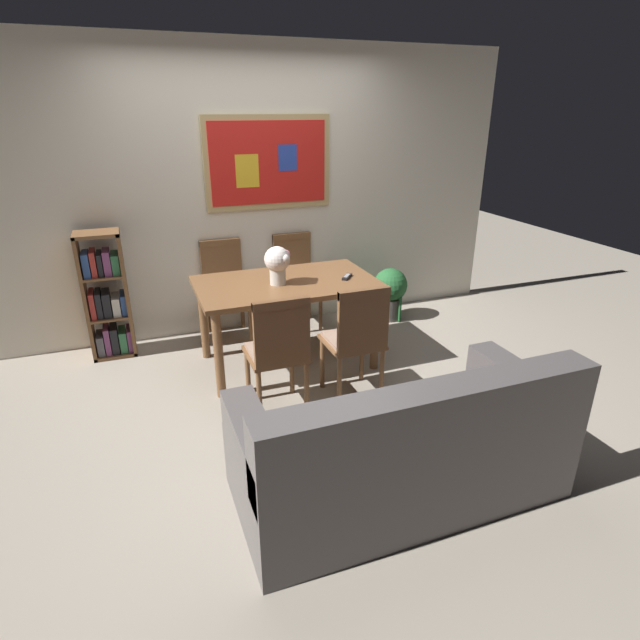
{
  "coord_description": "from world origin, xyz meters",
  "views": [
    {
      "loc": [
        -1.09,
        -3.26,
        2.05
      ],
      "look_at": [
        0.09,
        -0.15,
        0.65
      ],
      "focal_mm": 28.62,
      "sensor_mm": 36.0,
      "label": 1
    }
  ],
  "objects_px": {
    "dining_chair_far_right": "(295,273)",
    "leather_couch": "(403,450)",
    "dining_chair_near_right": "(357,334)",
    "dining_chair_near_left": "(278,346)",
    "dining_chair_far_left": "(225,281)",
    "bookshelf": "(108,301)",
    "flower_vase": "(278,262)",
    "tv_remote": "(347,277)",
    "potted_ivy": "(390,291)",
    "dining_table": "(287,293)"
  },
  "relations": [
    {
      "from": "dining_table",
      "to": "bookshelf",
      "type": "bearing_deg",
      "value": 152.9
    },
    {
      "from": "dining_chair_near_right",
      "to": "bookshelf",
      "type": "distance_m",
      "value": 2.23
    },
    {
      "from": "dining_chair_near_right",
      "to": "flower_vase",
      "type": "bearing_deg",
      "value": 117.54
    },
    {
      "from": "bookshelf",
      "to": "flower_vase",
      "type": "xyz_separation_m",
      "value": [
        1.32,
        -0.75,
        0.42
      ]
    },
    {
      "from": "dining_chair_far_right",
      "to": "flower_vase",
      "type": "bearing_deg",
      "value": -116.34
    },
    {
      "from": "dining_table",
      "to": "dining_chair_near_right",
      "type": "xyz_separation_m",
      "value": [
        0.29,
        -0.75,
        -0.1
      ]
    },
    {
      "from": "dining_table",
      "to": "dining_chair_far_right",
      "type": "relative_size",
      "value": 1.59
    },
    {
      "from": "bookshelf",
      "to": "leather_couch",
      "type": "bearing_deg",
      "value": -59.3
    },
    {
      "from": "dining_chair_far_right",
      "to": "leather_couch",
      "type": "distance_m",
      "value": 2.62
    },
    {
      "from": "potted_ivy",
      "to": "leather_couch",
      "type": "bearing_deg",
      "value": -116.55
    },
    {
      "from": "flower_vase",
      "to": "bookshelf",
      "type": "bearing_deg",
      "value": 150.19
    },
    {
      "from": "dining_chair_far_left",
      "to": "dining_chair_far_right",
      "type": "bearing_deg",
      "value": 0.16
    },
    {
      "from": "bookshelf",
      "to": "potted_ivy",
      "type": "relative_size",
      "value": 1.88
    },
    {
      "from": "dining_chair_near_left",
      "to": "bookshelf",
      "type": "distance_m",
      "value": 1.83
    },
    {
      "from": "dining_table",
      "to": "flower_vase",
      "type": "bearing_deg",
      "value": -152.73
    },
    {
      "from": "dining_chair_near_right",
      "to": "tv_remote",
      "type": "xyz_separation_m",
      "value": [
        0.21,
        0.66,
        0.21
      ]
    },
    {
      "from": "dining_table",
      "to": "bookshelf",
      "type": "distance_m",
      "value": 1.57
    },
    {
      "from": "dining_chair_near_left",
      "to": "dining_chair_far_left",
      "type": "distance_m",
      "value": 1.54
    },
    {
      "from": "dining_chair_near_left",
      "to": "dining_chair_near_right",
      "type": "height_order",
      "value": "same"
    },
    {
      "from": "dining_chair_near_left",
      "to": "dining_chair_near_right",
      "type": "bearing_deg",
      "value": -0.57
    },
    {
      "from": "dining_chair_far_left",
      "to": "tv_remote",
      "type": "distance_m",
      "value": 1.26
    },
    {
      "from": "potted_ivy",
      "to": "tv_remote",
      "type": "distance_m",
      "value": 1.13
    },
    {
      "from": "bookshelf",
      "to": "flower_vase",
      "type": "bearing_deg",
      "value": -29.81
    },
    {
      "from": "dining_chair_near_left",
      "to": "dining_chair_far_right",
      "type": "xyz_separation_m",
      "value": [
        0.63,
        1.54,
        0.0
      ]
    },
    {
      "from": "dining_chair_near_left",
      "to": "dining_chair_near_right",
      "type": "relative_size",
      "value": 1.0
    },
    {
      "from": "bookshelf",
      "to": "tv_remote",
      "type": "xyz_separation_m",
      "value": [
        1.89,
        -0.8,
        0.25
      ]
    },
    {
      "from": "dining_chair_near_right",
      "to": "leather_couch",
      "type": "height_order",
      "value": "dining_chair_near_right"
    },
    {
      "from": "dining_chair_near_left",
      "to": "flower_vase",
      "type": "xyz_separation_m",
      "value": [
        0.22,
        0.7,
        0.38
      ]
    },
    {
      "from": "leather_couch",
      "to": "dining_chair_far_left",
      "type": "bearing_deg",
      "value": 100.08
    },
    {
      "from": "dining_chair_near_right",
      "to": "tv_remote",
      "type": "height_order",
      "value": "dining_chair_near_right"
    },
    {
      "from": "bookshelf",
      "to": "tv_remote",
      "type": "distance_m",
      "value": 2.07
    },
    {
      "from": "potted_ivy",
      "to": "tv_remote",
      "type": "relative_size",
      "value": 3.98
    },
    {
      "from": "dining_chair_near_right",
      "to": "potted_ivy",
      "type": "relative_size",
      "value": 1.55
    },
    {
      "from": "potted_ivy",
      "to": "dining_table",
      "type": "bearing_deg",
      "value": -155.65
    },
    {
      "from": "dining_chair_near_right",
      "to": "dining_chair_near_left",
      "type": "bearing_deg",
      "value": 179.43
    },
    {
      "from": "leather_couch",
      "to": "dining_chair_near_right",
      "type": "bearing_deg",
      "value": 79.38
    },
    {
      "from": "dining_chair_far_right",
      "to": "tv_remote",
      "type": "bearing_deg",
      "value": -79.8
    },
    {
      "from": "dining_chair_near_right",
      "to": "leather_couch",
      "type": "xyz_separation_m",
      "value": [
        -0.2,
        -1.05,
        -0.23
      ]
    },
    {
      "from": "dining_table",
      "to": "bookshelf",
      "type": "relative_size",
      "value": 1.32
    },
    {
      "from": "bookshelf",
      "to": "dining_table",
      "type": "bearing_deg",
      "value": -27.1
    },
    {
      "from": "dining_chair_far_left",
      "to": "flower_vase",
      "type": "relative_size",
      "value": 2.96
    },
    {
      "from": "dining_table",
      "to": "flower_vase",
      "type": "xyz_separation_m",
      "value": [
        -0.08,
        -0.04,
        0.28
      ]
    },
    {
      "from": "tv_remote",
      "to": "dining_chair_far_right",
      "type": "bearing_deg",
      "value": 100.2
    },
    {
      "from": "potted_ivy",
      "to": "flower_vase",
      "type": "relative_size",
      "value": 1.91
    },
    {
      "from": "bookshelf",
      "to": "dining_chair_far_right",
      "type": "bearing_deg",
      "value": 2.86
    },
    {
      "from": "dining_chair_near_left",
      "to": "dining_table",
      "type": "bearing_deg",
      "value": 68.44
    },
    {
      "from": "potted_ivy",
      "to": "dining_chair_near_right",
      "type": "bearing_deg",
      "value": -126.68
    },
    {
      "from": "dining_chair_far_left",
      "to": "bookshelf",
      "type": "bearing_deg",
      "value": -175.3
    },
    {
      "from": "dining_chair_near_left",
      "to": "leather_couch",
      "type": "height_order",
      "value": "dining_chair_near_left"
    },
    {
      "from": "dining_chair_near_left",
      "to": "tv_remote",
      "type": "bearing_deg",
      "value": 39.5
    }
  ]
}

